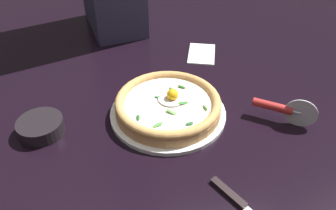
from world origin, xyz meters
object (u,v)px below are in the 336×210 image
side_bowl (41,127)px  pizza_cutter (281,108)px  folded_napkin (202,53)px  pizza (168,104)px  table_knife (239,203)px

side_bowl → pizza_cutter: 0.61m
side_bowl → pizza_cutter: bearing=85.3°
side_bowl → folded_napkin: (-0.32, 0.49, -0.01)m
pizza → pizza_cutter: (0.07, 0.28, 0.01)m
table_knife → pizza: bearing=-161.9°
pizza_cutter → table_knife: pizza_cutter is taller
pizza → folded_napkin: pizza is taller
side_bowl → pizza_cutter: size_ratio=0.80×
table_knife → side_bowl: bearing=-123.5°
pizza → table_knife: bearing=18.1°
pizza_cutter → table_knife: (0.23, -0.18, -0.04)m
pizza → table_knife: pizza is taller
pizza_cutter → folded_napkin: (-0.37, -0.12, -0.04)m
table_knife → folded_napkin: bearing=173.6°
pizza_cutter → table_knife: bearing=-38.5°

